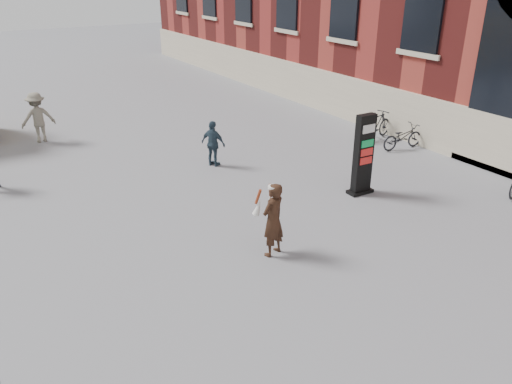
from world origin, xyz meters
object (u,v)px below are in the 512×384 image
bike_6 (403,137)px  bike_7 (377,125)px  woman (273,219)px  pedestrian_b (38,117)px  pedestrian_c (213,144)px  info_pylon (363,155)px

bike_6 → bike_7: bearing=5.2°
woman → bike_6: size_ratio=1.03×
pedestrian_b → bike_6: size_ratio=1.10×
bike_7 → pedestrian_c: bearing=71.0°
info_pylon → bike_7: size_ratio=1.30×
info_pylon → woman: 4.26m
woman → bike_7: bearing=-166.7°
pedestrian_b → bike_7: (10.78, -6.28, -0.38)m
pedestrian_c → info_pylon: bearing=-177.2°
info_pylon → pedestrian_c: info_pylon is taller
pedestrian_c → bike_7: 6.50m
woman → bike_6: woman is taller
pedestrian_c → bike_7: pedestrian_c is taller
info_pylon → bike_7: (3.88, 3.40, -0.62)m
pedestrian_b → bike_7: pedestrian_b is taller
woman → pedestrian_c: woman is taller
info_pylon → bike_6: (3.88, 2.09, -0.71)m
info_pylon → pedestrian_b: size_ratio=1.26×
info_pylon → bike_7: info_pylon is taller
bike_7 → pedestrian_b: bearing=47.2°
bike_6 → woman: bearing=119.6°
pedestrian_b → info_pylon: bearing=123.4°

